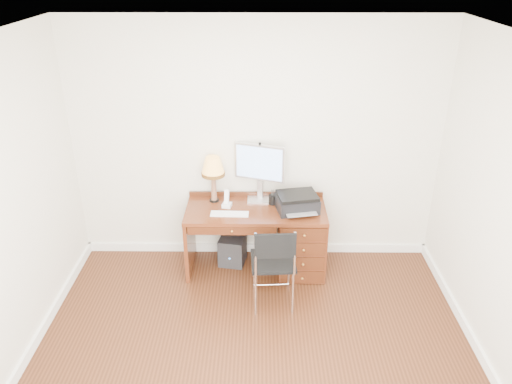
{
  "coord_description": "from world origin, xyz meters",
  "views": [
    {
      "loc": [
        0.04,
        -3.32,
        3.25
      ],
      "look_at": [
        0.0,
        1.2,
        1.05
      ],
      "focal_mm": 35.0,
      "sensor_mm": 36.0,
      "label": 1
    }
  ],
  "objects_px": {
    "monitor": "(259,166)",
    "chair": "(273,259)",
    "equipment_box": "(232,250)",
    "printer": "(297,202)",
    "leg_lamp": "(213,169)",
    "phone": "(227,202)",
    "desk": "(285,236)"
  },
  "relations": [
    {
      "from": "monitor",
      "to": "printer",
      "type": "distance_m",
      "value": 0.57
    },
    {
      "from": "desk",
      "to": "phone",
      "type": "relative_size",
      "value": 7.53
    },
    {
      "from": "monitor",
      "to": "phone",
      "type": "xyz_separation_m",
      "value": [
        -0.34,
        -0.19,
        -0.35
      ]
    },
    {
      "from": "equipment_box",
      "to": "monitor",
      "type": "bearing_deg",
      "value": 33.97
    },
    {
      "from": "monitor",
      "to": "chair",
      "type": "xyz_separation_m",
      "value": [
        0.15,
        -0.9,
        -0.6
      ]
    },
    {
      "from": "desk",
      "to": "phone",
      "type": "height_order",
      "value": "phone"
    },
    {
      "from": "monitor",
      "to": "phone",
      "type": "height_order",
      "value": "monitor"
    },
    {
      "from": "desk",
      "to": "equipment_box",
      "type": "relative_size",
      "value": 4.62
    },
    {
      "from": "chair",
      "to": "equipment_box",
      "type": "xyz_separation_m",
      "value": [
        -0.44,
        0.77,
        -0.39
      ]
    },
    {
      "from": "phone",
      "to": "monitor",
      "type": "bearing_deg",
      "value": 40.05
    },
    {
      "from": "leg_lamp",
      "to": "monitor",
      "type": "bearing_deg",
      "value": 5.32
    },
    {
      "from": "phone",
      "to": "chair",
      "type": "height_order",
      "value": "phone"
    },
    {
      "from": "desk",
      "to": "chair",
      "type": "xyz_separation_m",
      "value": [
        -0.15,
        -0.67,
        0.14
      ]
    },
    {
      "from": "desk",
      "to": "printer",
      "type": "bearing_deg",
      "value": -11.32
    },
    {
      "from": "printer",
      "to": "leg_lamp",
      "type": "xyz_separation_m",
      "value": [
        -0.9,
        0.2,
        0.29
      ]
    },
    {
      "from": "chair",
      "to": "phone",
      "type": "bearing_deg",
      "value": 121.39
    },
    {
      "from": "desk",
      "to": "leg_lamp",
      "type": "relative_size",
      "value": 2.89
    },
    {
      "from": "monitor",
      "to": "phone",
      "type": "relative_size",
      "value": 3.22
    },
    {
      "from": "monitor",
      "to": "equipment_box",
      "type": "relative_size",
      "value": 1.98
    },
    {
      "from": "leg_lamp",
      "to": "chair",
      "type": "bearing_deg",
      "value": -53.17
    },
    {
      "from": "leg_lamp",
      "to": "desk",
      "type": "bearing_deg",
      "value": -12.91
    },
    {
      "from": "chair",
      "to": "equipment_box",
      "type": "height_order",
      "value": "chair"
    },
    {
      "from": "equipment_box",
      "to": "printer",
      "type": "bearing_deg",
      "value": 0.94
    },
    {
      "from": "printer",
      "to": "leg_lamp",
      "type": "distance_m",
      "value": 0.96
    },
    {
      "from": "desk",
      "to": "equipment_box",
      "type": "bearing_deg",
      "value": 170.74
    },
    {
      "from": "chair",
      "to": "leg_lamp",
      "type": "bearing_deg",
      "value": 123.72
    },
    {
      "from": "monitor",
      "to": "leg_lamp",
      "type": "distance_m",
      "value": 0.49
    },
    {
      "from": "desk",
      "to": "chair",
      "type": "relative_size",
      "value": 1.64
    },
    {
      "from": "desk",
      "to": "monitor",
      "type": "height_order",
      "value": "monitor"
    },
    {
      "from": "monitor",
      "to": "phone",
      "type": "bearing_deg",
      "value": -132.74
    },
    {
      "from": "printer",
      "to": "chair",
      "type": "distance_m",
      "value": 0.76
    },
    {
      "from": "equipment_box",
      "to": "chair",
      "type": "bearing_deg",
      "value": -49.39
    }
  ]
}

